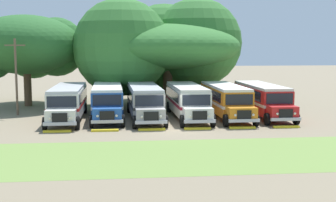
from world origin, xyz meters
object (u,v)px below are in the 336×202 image
object	(u,v)px
parked_bus_slot_1	(107,100)
secondary_tree	(27,47)
parked_bus_slot_2	(145,100)
parked_bus_slot_3	(187,100)
utility_pole	(16,74)
parked_bus_slot_4	(225,99)
parked_bus_slot_5	(262,98)
parked_bus_slot_0	(68,101)
broad_shade_tree	(163,46)

from	to	relation	value
parked_bus_slot_1	secondary_tree	world-z (taller)	secondary_tree
parked_bus_slot_2	parked_bus_slot_3	xyz separation A→B (m)	(3.72, -0.01, 0.00)
utility_pole	secondary_tree	bearing A→B (deg)	93.42
parked_bus_slot_3	utility_pole	bearing A→B (deg)	-102.34
parked_bus_slot_4	utility_pole	xyz separation A→B (m)	(-18.51, 3.04, 2.12)
secondary_tree	utility_pole	size ratio (longest dim) A/B	1.85
parked_bus_slot_2	parked_bus_slot_5	size ratio (longest dim) A/B	1.00
parked_bus_slot_5	parked_bus_slot_2	bearing A→B (deg)	-89.15
parked_bus_slot_3	parked_bus_slot_0	bearing A→B (deg)	-91.16
parked_bus_slot_3	parked_bus_slot_1	bearing A→B (deg)	-96.47
parked_bus_slot_2	broad_shade_tree	distance (m)	11.91
utility_pole	parked_bus_slot_5	bearing A→B (deg)	-7.10
parked_bus_slot_1	parked_bus_slot_2	xyz separation A→B (m)	(3.21, -0.65, 0.00)
parked_bus_slot_0	parked_bus_slot_3	size ratio (longest dim) A/B	1.00
parked_bus_slot_1	parked_bus_slot_4	bearing A→B (deg)	85.00
parked_bus_slot_3	parked_bus_slot_5	bearing A→B (deg)	91.46
parked_bus_slot_4	parked_bus_slot_0	bearing A→B (deg)	-91.17
parked_bus_slot_0	utility_pole	distance (m)	6.10
parked_bus_slot_3	broad_shade_tree	bearing A→B (deg)	-175.25
parked_bus_slot_2	utility_pole	distance (m)	11.97
parked_bus_slot_2	parked_bus_slot_4	distance (m)	7.12
parked_bus_slot_1	parked_bus_slot_2	distance (m)	3.28
parked_bus_slot_0	parked_bus_slot_5	size ratio (longest dim) A/B	1.00
parked_bus_slot_2	utility_pole	xyz separation A→B (m)	(-11.39, 3.02, 2.12)
parked_bus_slot_5	secondary_tree	size ratio (longest dim) A/B	0.85
parked_bus_slot_0	parked_bus_slot_2	xyz separation A→B (m)	(6.52, -0.02, 0.00)
parked_bus_slot_1	parked_bus_slot_2	world-z (taller)	same
parked_bus_slot_0	parked_bus_slot_2	distance (m)	6.52
parked_bus_slot_1	parked_bus_slot_5	size ratio (longest dim) A/B	1.00
parked_bus_slot_4	broad_shade_tree	distance (m)	12.47
utility_pole	broad_shade_tree	bearing A→B (deg)	28.51
parked_bus_slot_4	parked_bus_slot_5	xyz separation A→B (m)	(3.41, 0.30, 0.00)
parked_bus_slot_5	broad_shade_tree	distance (m)	13.83
parked_bus_slot_1	parked_bus_slot_4	world-z (taller)	same
parked_bus_slot_1	parked_bus_slot_5	world-z (taller)	same
secondary_tree	parked_bus_slot_0	bearing A→B (deg)	-62.44
parked_bus_slot_0	utility_pole	xyz separation A→B (m)	(-4.87, 3.00, 2.12)
broad_shade_tree	utility_pole	distance (m)	16.17
broad_shade_tree	utility_pole	bearing A→B (deg)	-151.49
parked_bus_slot_1	broad_shade_tree	distance (m)	12.48
parked_bus_slot_5	utility_pole	size ratio (longest dim) A/B	1.57
parked_bus_slot_0	broad_shade_tree	bearing A→B (deg)	138.77
parked_bus_slot_5	parked_bus_slot_4	bearing A→B (deg)	-85.60
parked_bus_slot_4	parked_bus_slot_5	world-z (taller)	same
parked_bus_slot_4	broad_shade_tree	bearing A→B (deg)	-158.22
parked_bus_slot_2	parked_bus_slot_3	size ratio (longest dim) A/B	1.00
parked_bus_slot_0	secondary_tree	xyz separation A→B (m)	(-5.29, 10.14, 4.60)
parked_bus_slot_2	utility_pole	bearing A→B (deg)	-106.60
broad_shade_tree	parked_bus_slot_1	bearing A→B (deg)	-120.38
parked_bus_slot_2	secondary_tree	size ratio (longest dim) A/B	0.85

